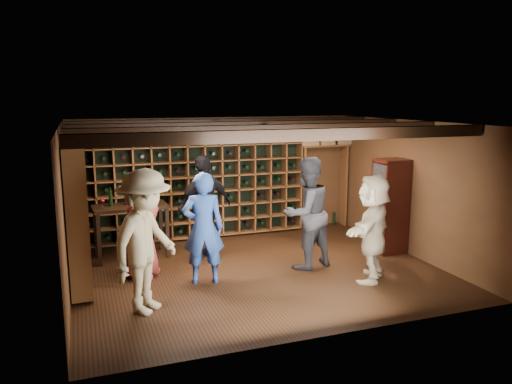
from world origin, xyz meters
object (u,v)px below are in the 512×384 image
object	(u,v)px
display_cabinet	(390,208)
guest_beige	(373,228)
man_grey_suit	(307,213)
man_blue_shirt	(203,228)
guest_red_floral	(141,224)
guest_khaki	(146,242)
tasting_table	(130,212)
guest_woman_black	(205,207)

from	to	relation	value
display_cabinet	guest_beige	world-z (taller)	display_cabinet
display_cabinet	man_grey_suit	xyz separation A→B (m)	(-1.86, -0.27, 0.10)
man_blue_shirt	guest_red_floral	xyz separation A→B (m)	(-0.89, 0.61, -0.00)
guest_khaki	tasting_table	xyz separation A→B (m)	(0.04, 2.46, -0.13)
display_cabinet	guest_red_floral	world-z (taller)	guest_red_floral
man_blue_shirt	guest_red_floral	distance (m)	1.08
man_blue_shirt	guest_red_floral	size ratio (longest dim) A/B	1.01
guest_khaki	guest_woman_black	bearing A→B (deg)	8.05
man_grey_suit	guest_beige	bearing A→B (deg)	114.26
display_cabinet	man_grey_suit	bearing A→B (deg)	-171.62
guest_khaki	guest_beige	bearing A→B (deg)	-48.63
guest_woman_black	guest_red_floral	bearing A→B (deg)	8.00
guest_woman_black	tasting_table	xyz separation A→B (m)	(-1.28, 0.44, -0.09)
man_grey_suit	guest_beige	distance (m)	1.17
man_blue_shirt	guest_khaki	xyz separation A→B (m)	(-0.99, -0.79, 0.10)
display_cabinet	guest_beige	size ratio (longest dim) A/B	1.02
man_blue_shirt	guest_woman_black	xyz separation A→B (m)	(0.33, 1.23, 0.06)
man_blue_shirt	tasting_table	size ratio (longest dim) A/B	1.32
guest_beige	guest_red_floral	bearing A→B (deg)	-68.26
display_cabinet	man_blue_shirt	distance (m)	3.72
display_cabinet	guest_khaki	bearing A→B (deg)	-165.72
display_cabinet	man_blue_shirt	xyz separation A→B (m)	(-3.70, -0.40, 0.04)
man_grey_suit	guest_red_floral	distance (m)	2.77
display_cabinet	man_blue_shirt	bearing A→B (deg)	-173.81
guest_khaki	guest_beige	size ratio (longest dim) A/B	1.15
guest_woman_black	display_cabinet	bearing A→B (deg)	147.34
man_grey_suit	tasting_table	xyz separation A→B (m)	(-2.79, 1.54, -0.10)
guest_red_floral	guest_khaki	distance (m)	1.41
tasting_table	man_blue_shirt	bearing A→B (deg)	-63.81
display_cabinet	man_blue_shirt	world-z (taller)	man_blue_shirt
tasting_table	display_cabinet	bearing A→B (deg)	-18.74
guest_khaki	tasting_table	distance (m)	2.46
guest_red_floral	guest_woman_black	bearing A→B (deg)	-34.24
man_blue_shirt	guest_beige	xyz separation A→B (m)	(2.57, -0.78, -0.03)
guest_woman_black	guest_khaki	bearing A→B (deg)	37.97
guest_khaki	display_cabinet	bearing A→B (deg)	-34.55
guest_red_floral	guest_khaki	xyz separation A→B (m)	(-0.10, -1.40, 0.10)
guest_beige	tasting_table	xyz separation A→B (m)	(-3.53, 2.45, -0.00)
man_grey_suit	guest_khaki	size ratio (longest dim) A/B	0.97
man_grey_suit	tasting_table	world-z (taller)	man_grey_suit
man_grey_suit	guest_woman_black	world-z (taller)	man_grey_suit
guest_khaki	man_grey_suit	bearing A→B (deg)	-30.83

